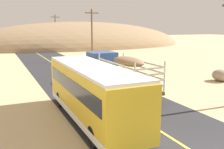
{
  "coord_description": "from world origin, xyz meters",
  "views": [
    {
      "loc": [
        -7.49,
        -5.94,
        5.42
      ],
      "look_at": [
        0.0,
        10.46,
        1.97
      ],
      "focal_mm": 40.94,
      "sensor_mm": 36.0,
      "label": 1
    }
  ],
  "objects_px": {
    "power_pole_mid": "(92,33)",
    "power_pole_far": "(56,30)",
    "boulder_mid_field": "(221,75)",
    "livestock_truck": "(111,67)",
    "bus": "(92,91)"
  },
  "relations": [
    {
      "from": "power_pole_mid",
      "to": "boulder_mid_field",
      "type": "distance_m",
      "value": 21.57
    },
    {
      "from": "bus",
      "to": "power_pole_far",
      "type": "bearing_deg",
      "value": 79.84
    },
    {
      "from": "power_pole_far",
      "to": "power_pole_mid",
      "type": "bearing_deg",
      "value": -90.0
    },
    {
      "from": "bus",
      "to": "power_pole_far",
      "type": "distance_m",
      "value": 52.55
    },
    {
      "from": "livestock_truck",
      "to": "power_pole_mid",
      "type": "height_order",
      "value": "power_pole_mid"
    },
    {
      "from": "power_pole_mid",
      "to": "power_pole_far",
      "type": "height_order",
      "value": "power_pole_far"
    },
    {
      "from": "bus",
      "to": "boulder_mid_field",
      "type": "distance_m",
      "value": 16.13
    },
    {
      "from": "boulder_mid_field",
      "to": "bus",
      "type": "bearing_deg",
      "value": -162.75
    },
    {
      "from": "livestock_truck",
      "to": "power_pole_mid",
      "type": "distance_m",
      "value": 18.58
    },
    {
      "from": "power_pole_far",
      "to": "boulder_mid_field",
      "type": "xyz_separation_m",
      "value": [
        6.1,
        -46.89,
        -3.79
      ]
    },
    {
      "from": "bus",
      "to": "boulder_mid_field",
      "type": "bearing_deg",
      "value": 17.25
    },
    {
      "from": "bus",
      "to": "power_pole_far",
      "type": "height_order",
      "value": "power_pole_far"
    },
    {
      "from": "livestock_truck",
      "to": "bus",
      "type": "xyz_separation_m",
      "value": [
        -4.54,
        -7.32,
        -0.04
      ]
    },
    {
      "from": "power_pole_far",
      "to": "bus",
      "type": "bearing_deg",
      "value": -100.16
    },
    {
      "from": "power_pole_mid",
      "to": "power_pole_far",
      "type": "xyz_separation_m",
      "value": [
        -0.0,
        26.54,
        0.09
      ]
    }
  ]
}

